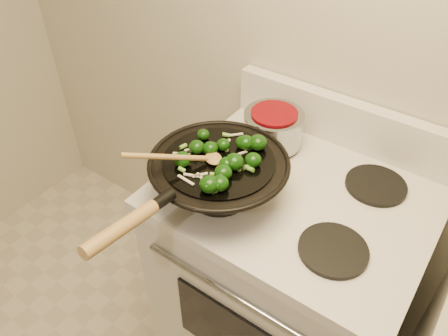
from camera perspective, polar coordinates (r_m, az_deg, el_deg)
The scene contains 5 objects.
stove at distance 1.65m, azimuth 7.96°, elevation -14.34°, with size 0.78×0.67×1.08m.
wok at distance 1.22m, azimuth -0.79°, elevation -1.00°, with size 0.39×0.65×0.19m.
stirfry at distance 1.17m, azimuth 0.13°, elevation 1.36°, with size 0.23×0.28×0.05m.
wooden_spoon at distance 1.16m, azimuth -4.69°, elevation 1.37°, with size 0.18×0.24×0.09m.
saucepan at distance 1.43m, azimuth 6.40°, elevation 5.26°, with size 0.19×0.31×0.11m.
Camera 1 is at (0.24, 0.28, 1.81)m, focal length 35.00 mm.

